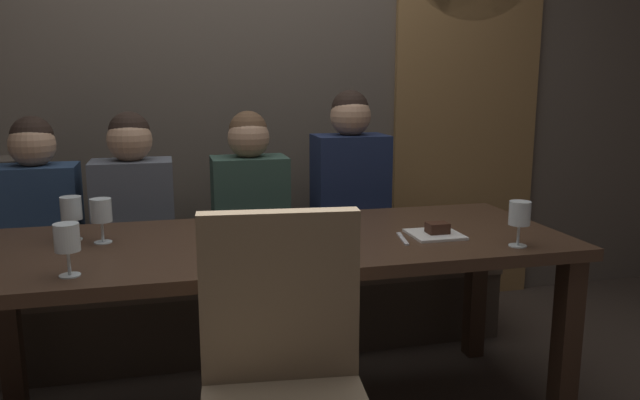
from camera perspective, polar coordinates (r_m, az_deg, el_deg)
back_wall_tiled at (r=3.46m, az=-7.89°, el=13.89°), size 6.00×0.12×3.00m
arched_door at (r=3.79m, az=13.49°, el=11.41°), size 0.90×0.05×2.55m
dining_table at (r=2.35m, az=-4.08°, el=-5.64°), size 2.20×0.84×0.74m
banquette_bench at (r=3.14m, az=-6.21°, el=-9.42°), size 2.50×0.44×0.45m
chair_near_side at (r=1.71m, az=-3.36°, el=-15.78°), size 0.48×0.48×0.98m
diner_redhead at (r=3.05m, az=-24.61°, el=-0.09°), size 0.36×0.24×0.72m
diner_bearded at (r=2.95m, az=-16.86°, el=0.24°), size 0.36×0.24×0.74m
diner_far_end at (r=3.01m, az=-6.44°, el=0.83°), size 0.36×0.24×0.73m
diner_near_end at (r=3.09m, az=2.78°, el=2.04°), size 0.36×0.24×0.82m
wine_glass_far_right at (r=2.01m, az=-22.29°, el=-3.45°), size 0.08×0.08×0.16m
wine_glass_near_right at (r=2.30m, az=17.92°, el=-1.27°), size 0.08×0.08×0.16m
wine_glass_center_back at (r=2.38m, az=-19.53°, el=-1.10°), size 0.08×0.08×0.16m
wine_glass_end_right at (r=2.46m, az=-21.96°, el=-0.89°), size 0.08×0.08×0.16m
espresso_cup at (r=2.26m, az=-2.36°, el=-3.30°), size 0.12×0.12×0.06m
dessert_plate at (r=2.40m, az=10.62°, el=-2.92°), size 0.19×0.19×0.05m
fork_on_table at (r=2.33m, az=7.62°, el=-3.55°), size 0.05×0.17×0.01m
folded_napkin at (r=2.04m, az=-5.88°, el=-5.59°), size 0.13×0.12×0.01m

